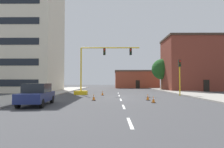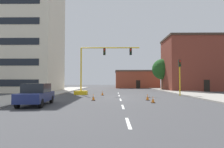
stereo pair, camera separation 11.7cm
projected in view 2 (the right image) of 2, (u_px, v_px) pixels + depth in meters
ground_plane at (120, 97)px, 22.74m from camera, size 160.00×160.00×0.00m
sidewalk_left at (47, 93)px, 30.88m from camera, size 6.00×56.00×0.14m
sidewalk_right at (190, 93)px, 30.59m from camera, size 6.00×56.00×0.14m
lane_stripe_seg_0 at (128, 123)px, 8.75m from camera, size 0.16×2.40×0.01m
lane_stripe_seg_1 at (123, 107)px, 14.24m from camera, size 0.16×2.40×0.01m
lane_stripe_seg_2 at (121, 100)px, 19.74m from camera, size 0.16×2.40×0.01m
lane_stripe_seg_3 at (119, 96)px, 25.23m from camera, size 0.16×2.40×0.01m
lane_stripe_seg_4 at (118, 93)px, 30.73m from camera, size 0.16×2.40×0.01m
building_tall_left at (17, 29)px, 35.45m from camera, size 15.52×10.67×23.45m
building_brick_center at (136, 79)px, 55.83m from camera, size 12.29×9.45×5.00m
building_row_right at (197, 64)px, 39.79m from camera, size 13.28×8.58×11.11m
traffic_signal_gantry at (89, 79)px, 27.21m from camera, size 9.30×1.20×6.83m
traffic_light_pole_right at (180, 69)px, 25.28m from camera, size 0.32×0.47×4.80m
tree_right_far at (162, 69)px, 42.67m from camera, size 4.63×4.63×6.95m
sedan_navy_near_left at (36, 94)px, 15.10m from camera, size 2.23×4.64×1.74m
traffic_cone_roadside_a at (102, 93)px, 25.81m from camera, size 0.36×0.36×0.64m
traffic_cone_roadside_b at (153, 100)px, 16.87m from camera, size 0.36×0.36×0.59m
traffic_cone_roadside_c at (93, 97)px, 19.00m from camera, size 0.36×0.36×0.66m
traffic_cone_roadside_d at (148, 97)px, 19.16m from camera, size 0.36×0.36×0.67m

